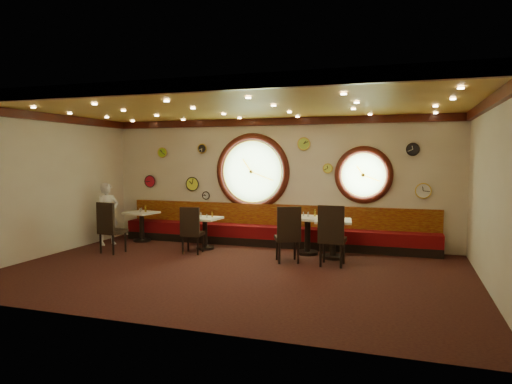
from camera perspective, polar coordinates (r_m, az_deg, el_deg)
name	(u,v)px	position (r m, az deg, el deg)	size (l,w,h in m)	color
floor	(232,271)	(9.01, -2.96, -9.89)	(9.00, 6.00, 0.00)	black
ceiling	(232,105)	(8.79, -3.04, 10.77)	(9.00, 6.00, 0.02)	gold
wall_back	(275,182)	(11.60, 2.38, 1.30)	(9.00, 0.02, 3.20)	beige
wall_front	(148,205)	(6.07, -13.33, -1.58)	(9.00, 0.02, 3.20)	beige
wall_left	(44,185)	(11.20, -24.99, 0.79)	(0.02, 6.00, 3.20)	beige
wall_right	(493,196)	(8.27, 27.46, -0.41)	(0.02, 6.00, 3.20)	beige
molding_back	(275,122)	(11.57, 2.34, 8.77)	(9.00, 0.10, 0.18)	#39100A
molding_front	(148,87)	(6.15, -13.33, 12.60)	(9.00, 0.10, 0.18)	#39100A
molding_left	(43,117)	(11.19, -25.05, 8.53)	(0.10, 6.00, 0.18)	#39100A
molding_right	(493,101)	(8.29, 27.48, 10.06)	(0.10, 6.00, 0.18)	#39100A
banquette_base	(272,242)	(11.51, 1.97, -6.25)	(8.00, 0.55, 0.20)	black
banquette_seat	(272,232)	(11.47, 1.98, -5.02)	(8.00, 0.55, 0.30)	#58070C
banquette_back	(274,215)	(11.62, 2.29, -2.91)	(8.00, 0.10, 0.55)	#641007
porthole_left_glass	(253,172)	(11.76, -0.44, 2.56)	(1.66, 1.66, 0.02)	#94C978
porthole_left_frame	(252,172)	(11.75, -0.46, 2.56)	(1.98, 1.98, 0.18)	#39100A
porthole_left_ring	(252,172)	(11.72, -0.51, 2.56)	(1.61, 1.61, 0.03)	gold
porthole_right_glass	(363,175)	(11.19, 13.29, 2.10)	(1.10, 1.10, 0.02)	#94C978
porthole_right_frame	(363,175)	(11.17, 13.28, 2.10)	(1.38, 1.38, 0.18)	#39100A
porthole_right_ring	(363,175)	(11.14, 13.27, 2.09)	(1.09, 1.09, 0.03)	gold
wall_clock_0	(150,181)	(13.02, -13.09, 1.30)	(0.32, 0.32, 0.03)	red
wall_clock_1	(328,168)	(11.25, 8.97, 2.94)	(0.22, 0.22, 0.03)	#DAE94D
wall_clock_2	(423,191)	(11.13, 20.18, 0.13)	(0.34, 0.34, 0.03)	white
wall_clock_3	(413,149)	(11.10, 19.01, 5.06)	(0.28, 0.28, 0.03)	black
wall_clock_4	(192,184)	(12.40, -7.95, 0.99)	(0.36, 0.36, 0.03)	#EAF135
wall_clock_5	(206,196)	(12.25, -6.26, -0.44)	(0.20, 0.20, 0.03)	silver
wall_clock_6	(202,149)	(12.25, -6.73, 5.41)	(0.24, 0.24, 0.03)	black
wall_clock_7	(162,153)	(12.80, -11.62, 4.86)	(0.26, 0.26, 0.03)	#8BBF26
wall_clock_8	(304,144)	(11.37, 6.00, 6.01)	(0.30, 0.30, 0.03)	#A6CF40
table_a	(142,223)	(12.43, -14.10, -3.75)	(0.83, 0.83, 0.78)	black
table_b	(205,229)	(11.14, -6.40, -4.62)	(0.75, 0.75, 0.77)	black
table_c	(308,231)	(10.53, 6.46, -4.81)	(0.89, 0.89, 0.86)	black
table_d	(333,234)	(10.18, 9.60, -5.19)	(0.88, 0.88, 0.86)	black
chair_a	(109,224)	(11.04, -17.87, -3.86)	(0.57, 0.57, 0.74)	black
chair_b	(191,227)	(10.56, -8.10, -4.37)	(0.51, 0.51, 0.67)	black
chair_c	(288,231)	(9.60, 4.04, -4.84)	(0.66, 0.66, 0.74)	black
chair_d	(332,232)	(9.37, 9.44, -4.90)	(0.53, 0.53, 0.78)	black
condiment_a_salt	(142,209)	(12.51, -14.11, -2.13)	(0.04, 0.04, 0.10)	silver
condiment_b_salt	(201,215)	(11.21, -6.91, -2.82)	(0.04, 0.04, 0.11)	silver
condiment_c_salt	(303,214)	(10.58, 5.95, -2.74)	(0.04, 0.04, 0.10)	#B8B7BC
condiment_d_salt	(328,217)	(10.26, 9.03, -3.07)	(0.03, 0.03, 0.09)	silver
condiment_a_pepper	(140,210)	(12.32, -14.28, -2.22)	(0.04, 0.04, 0.10)	silver
condiment_b_pepper	(207,216)	(11.06, -6.16, -2.98)	(0.03, 0.03, 0.09)	#BCBCC1
condiment_c_pepper	(308,214)	(10.45, 6.54, -2.80)	(0.04, 0.04, 0.11)	silver
condiment_d_pepper	(333,217)	(10.14, 9.66, -3.16)	(0.03, 0.03, 0.09)	silver
condiment_a_bottle	(146,209)	(12.36, -13.64, -2.05)	(0.05, 0.05, 0.16)	gold
condiment_b_bottle	(212,214)	(11.14, -5.49, -2.77)	(0.04, 0.04, 0.14)	gold
condiment_c_bottle	(315,213)	(10.56, 7.37, -2.59)	(0.05, 0.05, 0.17)	gold
condiment_d_bottle	(338,215)	(10.25, 10.26, -2.88)	(0.05, 0.05, 0.16)	gold
waiter	(108,214)	(12.16, -18.05, -2.61)	(0.57, 0.38, 1.58)	white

